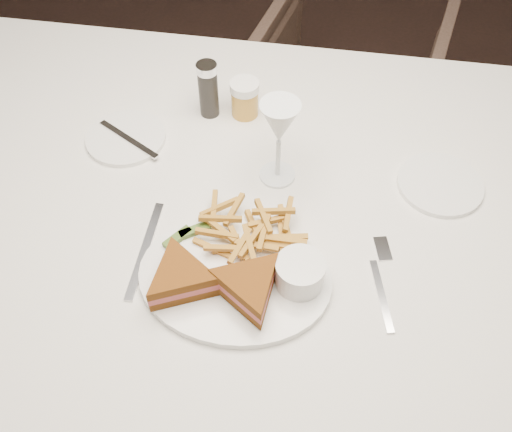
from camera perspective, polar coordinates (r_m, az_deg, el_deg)
The scene contains 4 objects.
ground at distance 1.66m, azimuth -2.74°, elevation -18.22°, with size 5.00×5.00×0.00m, color black.
table at distance 1.35m, azimuth 0.58°, elevation -9.70°, with size 1.55×1.03×0.75m, color silver.
chair_far at distance 2.03m, azimuth 8.93°, elevation 12.72°, with size 0.58×0.55×0.60m, color #49362D.
table_setting at distance 0.97m, azimuth -1.03°, elevation -0.62°, with size 0.78×0.57×0.18m.
Camera 1 is at (0.23, -0.53, 1.56)m, focal length 40.00 mm.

